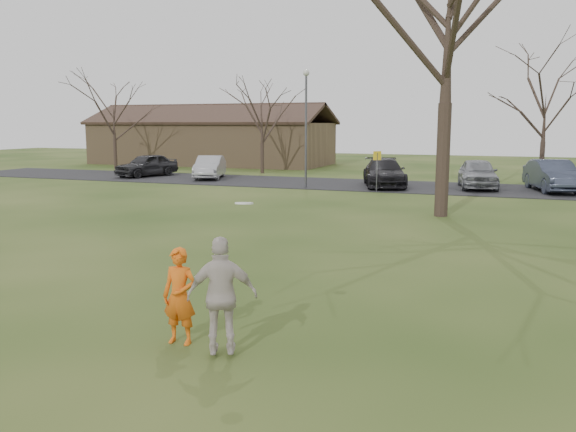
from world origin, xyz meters
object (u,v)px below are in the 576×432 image
(car_0, at_px, (147,165))
(car_5, at_px, (553,176))
(building, at_px, (211,141))
(player_defender, at_px, (180,296))
(car_3, at_px, (384,173))
(big_tree, at_px, (448,24))
(lamp_post, at_px, (306,114))
(catching_play, at_px, (222,295))
(car_1, at_px, (210,167))
(car_4, at_px, (478,173))

(car_0, xyz_separation_m, car_5, (24.33, -0.01, 0.06))
(building, bearing_deg, player_defender, -62.58)
(car_3, height_order, car_5, car_5)
(big_tree, bearing_deg, lamp_post, 136.85)
(car_0, bearing_deg, big_tree, -11.02)
(car_0, xyz_separation_m, building, (-2.04, 12.79, 1.15))
(car_5, height_order, lamp_post, lamp_post)
(car_3, bearing_deg, catching_play, -100.67)
(player_defender, distance_m, big_tree, 16.31)
(car_1, bearing_deg, building, 98.59)
(catching_play, bearing_deg, big_tree, 84.52)
(car_3, relative_size, big_tree, 0.37)
(car_0, height_order, car_5, car_5)
(car_5, distance_m, lamp_post, 13.05)
(player_defender, xyz_separation_m, car_0, (-17.61, 25.09, 0.01))
(car_1, height_order, building, building)
(car_0, relative_size, car_1, 1.01)
(lamp_post, distance_m, big_tree, 11.38)
(big_tree, bearing_deg, car_0, 152.91)
(car_4, relative_size, lamp_post, 0.74)
(car_1, bearing_deg, car_4, -18.83)
(car_5, bearing_deg, car_1, 164.76)
(player_defender, xyz_separation_m, building, (-19.65, 37.89, 1.16))
(car_3, relative_size, catching_play, 2.28)
(catching_play, bearing_deg, building, 118.30)
(car_3, bearing_deg, big_tree, -83.39)
(car_0, distance_m, lamp_post, 12.67)
(building, bearing_deg, big_tree, -46.27)
(car_5, relative_size, building, 0.24)
(car_4, bearing_deg, car_0, 171.95)
(player_defender, height_order, car_3, player_defender)
(player_defender, distance_m, car_3, 24.47)
(car_5, distance_m, catching_play, 26.03)
(big_tree, bearing_deg, car_5, 66.79)
(car_5, xyz_separation_m, catching_play, (-5.83, -25.37, 0.12))
(player_defender, relative_size, building, 0.08)
(car_5, xyz_separation_m, lamp_post, (-12.37, -2.70, 3.13))
(building, distance_m, lamp_post, 20.99)
(car_3, relative_size, building, 0.25)
(car_0, xyz_separation_m, big_tree, (19.96, -10.21, 6.22))
(big_tree, bearing_deg, player_defender, -98.97)
(car_1, xyz_separation_m, building, (-6.62, 12.65, 1.19))
(building, bearing_deg, car_0, -80.92)
(lamp_post, bearing_deg, car_0, 167.24)
(player_defender, relative_size, car_1, 0.36)
(car_0, relative_size, big_tree, 0.31)
(big_tree, bearing_deg, car_3, 113.49)
(catching_play, height_order, building, building)
(lamp_post, bearing_deg, building, 132.09)
(car_1, xyz_separation_m, car_5, (19.75, -0.15, 0.09))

